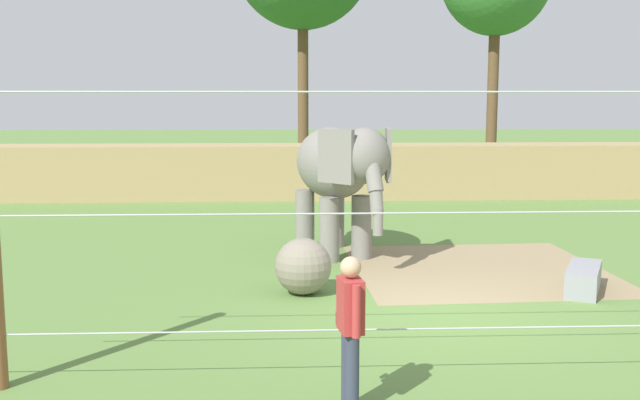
% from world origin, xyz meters
% --- Properties ---
extents(ground_plane, '(120.00, 120.00, 0.00)m').
position_xyz_m(ground_plane, '(0.00, 0.00, 0.00)').
color(ground_plane, '#5B7F3D').
extents(dirt_patch, '(4.89, 4.85, 0.01)m').
position_xyz_m(dirt_patch, '(1.24, 2.77, 0.00)').
color(dirt_patch, '#937F5B').
rests_on(dirt_patch, ground).
extents(embankment_wall, '(36.00, 1.80, 1.71)m').
position_xyz_m(embankment_wall, '(0.00, 12.91, 0.85)').
color(embankment_wall, tan).
rests_on(embankment_wall, ground).
extents(elephant, '(2.16, 3.47, 2.70)m').
position_xyz_m(elephant, '(-1.37, 4.05, 1.79)').
color(elephant, gray).
rests_on(elephant, ground).
extents(enrichment_ball, '(0.95, 0.95, 0.95)m').
position_xyz_m(enrichment_ball, '(-2.15, 1.12, 0.47)').
color(enrichment_ball, gray).
rests_on(enrichment_ball, ground).
extents(cable_fence, '(12.39, 0.19, 3.48)m').
position_xyz_m(cable_fence, '(0.00, -2.78, 1.75)').
color(cable_fence, brown).
rests_on(cable_fence, ground).
extents(zookeeper, '(0.27, 0.58, 1.67)m').
position_xyz_m(zookeeper, '(-1.77, -3.61, 0.93)').
color(zookeeper, '#33384C').
rests_on(zookeeper, ground).
extents(feed_trough, '(1.06, 1.48, 0.44)m').
position_xyz_m(feed_trough, '(2.58, 1.06, 0.22)').
color(feed_trough, gray).
rests_on(feed_trough, ground).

